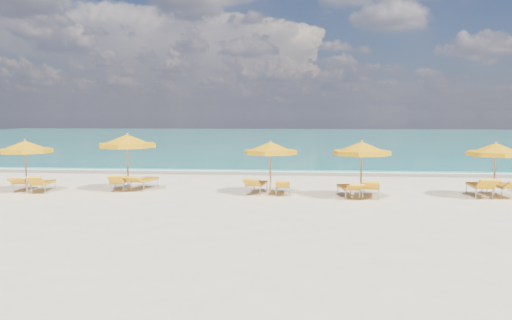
{
  "coord_description": "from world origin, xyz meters",
  "views": [
    {
      "loc": [
        1.83,
        -18.7,
        3.02
      ],
      "look_at": [
        0.0,
        1.5,
        1.2
      ],
      "focal_mm": 35.0,
      "sensor_mm": 36.0,
      "label": 1
    }
  ],
  "objects": [
    {
      "name": "lounger_4_left",
      "position": [
        0.12,
        0.51,
        0.21
      ],
      "size": [
        0.85,
        1.87,
        0.71
      ],
      "rotation": [
        0.0,
        0.0,
        -0.15
      ],
      "color": "#A5A8AD",
      "rests_on": "ground"
    },
    {
      "name": "lounger_3_right",
      "position": [
        -4.57,
        1.07,
        0.22
      ],
      "size": [
        0.96,
        2.01,
        0.69
      ],
      "rotation": [
        0.0,
        0.0,
        -0.19
      ],
      "color": "#A5A8AD",
      "rests_on": "ground"
    },
    {
      "name": "foam_line",
      "position": [
        0.0,
        8.2,
        0.0
      ],
      "size": [
        120.0,
        1.2,
        0.03
      ],
      "primitive_type": "cube",
      "color": "white",
      "rests_on": "ground"
    },
    {
      "name": "whitecap_near",
      "position": [
        -6.0,
        17.0,
        0.0
      ],
      "size": [
        14.0,
        0.36,
        0.05
      ],
      "primitive_type": "cube",
      "color": "white",
      "rests_on": "ground"
    },
    {
      "name": "lounger_5_left",
      "position": [
        3.6,
        -0.16,
        0.21
      ],
      "size": [
        0.89,
        1.85,
        0.65
      ],
      "rotation": [
        0.0,
        0.0,
        0.19
      ],
      "color": "#A5A8AD",
      "rests_on": "ground"
    },
    {
      "name": "lounger_2_right",
      "position": [
        -8.35,
        0.04,
        0.21
      ],
      "size": [
        0.81,
        1.79,
        0.75
      ],
      "rotation": [
        0.0,
        0.0,
        0.15
      ],
      "color": "#A5A8AD",
      "rests_on": "ground"
    },
    {
      "name": "ground_plane",
      "position": [
        0.0,
        0.0,
        0.0
      ],
      "size": [
        120.0,
        120.0,
        0.0
      ],
      "primitive_type": "plane",
      "color": "beige"
    },
    {
      "name": "whitecap_far",
      "position": [
        8.0,
        24.0,
        0.0
      ],
      "size": [
        18.0,
        0.3,
        0.05
      ],
      "primitive_type": "cube",
      "color": "white",
      "rests_on": "ground"
    },
    {
      "name": "umbrella_5",
      "position": [
        4.01,
        -0.47,
        1.81
      ],
      "size": [
        2.49,
        2.49,
        2.13
      ],
      "rotation": [
        0.0,
        0.0,
        -0.21
      ],
      "color": "tan",
      "rests_on": "ground"
    },
    {
      "name": "lounger_6_left",
      "position": [
        8.5,
        0.43,
        0.24
      ],
      "size": [
        0.74,
        1.98,
        0.82
      ],
      "rotation": [
        0.0,
        0.0,
        -0.05
      ],
      "color": "#A5A8AD",
      "rests_on": "ground"
    },
    {
      "name": "lounger_3_left",
      "position": [
        -5.5,
        0.73,
        0.21
      ],
      "size": [
        0.87,
        1.79,
        0.75
      ],
      "rotation": [
        0.0,
        0.0,
        0.19
      ],
      "color": "#A5A8AD",
      "rests_on": "ground"
    },
    {
      "name": "wet_sand_band",
      "position": [
        0.0,
        7.4,
        0.0
      ],
      "size": [
        120.0,
        2.6,
        0.01
      ],
      "primitive_type": "cube",
      "color": "tan",
      "rests_on": "ground"
    },
    {
      "name": "umbrella_2",
      "position": [
        -8.88,
        -0.22,
        1.78
      ],
      "size": [
        2.71,
        2.71,
        2.09
      ],
      "rotation": [
        0.0,
        0.0,
        0.41
      ],
      "color": "tan",
      "rests_on": "ground"
    },
    {
      "name": "umbrella_6",
      "position": [
        8.86,
        0.03,
        1.77
      ],
      "size": [
        2.15,
        2.15,
        2.07
      ],
      "rotation": [
        0.0,
        0.0,
        -0.05
      ],
      "color": "tan",
      "rests_on": "ground"
    },
    {
      "name": "lounger_2_left",
      "position": [
        -9.27,
        0.38,
        0.2
      ],
      "size": [
        0.76,
        1.79,
        0.63
      ],
      "rotation": [
        0.0,
        0.0,
        0.12
      ],
      "color": "#A5A8AD",
      "rests_on": "ground"
    },
    {
      "name": "lounger_6_right",
      "position": [
        9.39,
        0.6,
        0.23
      ],
      "size": [
        0.76,
        2.01,
        0.73
      ],
      "rotation": [
        0.0,
        0.0,
        0.06
      ],
      "color": "#A5A8AD",
      "rests_on": "ground"
    },
    {
      "name": "umbrella_4",
      "position": [
        0.67,
        0.17,
        1.76
      ],
      "size": [
        2.32,
        2.32,
        2.07
      ],
      "rotation": [
        0.0,
        0.0,
        -0.15
      ],
      "color": "tan",
      "rests_on": "ground"
    },
    {
      "name": "lounger_4_right",
      "position": [
        1.14,
        0.37,
        0.2
      ],
      "size": [
        0.59,
        1.7,
        0.66
      ],
      "rotation": [
        0.0,
        0.0,
        0.02
      ],
      "color": "#A5A8AD",
      "rests_on": "ground"
    },
    {
      "name": "ocean",
      "position": [
        0.0,
        48.0,
        0.0
      ],
      "size": [
        120.0,
        80.0,
        0.3
      ],
      "primitive_type": "cube",
      "color": "#167D72",
      "rests_on": "ground"
    },
    {
      "name": "umbrella_3",
      "position": [
        -5.06,
        0.56,
        1.98
      ],
      "size": [
        2.38,
        2.38,
        2.33
      ],
      "rotation": [
        0.0,
        0.0,
        0.04
      ],
      "color": "tan",
      "rests_on": "ground"
    },
    {
      "name": "lounger_5_right",
      "position": [
        4.44,
        -0.04,
        0.23
      ],
      "size": [
        0.91,
        1.98,
        0.75
      ],
      "rotation": [
        0.0,
        0.0,
        -0.16
      ],
      "color": "#A5A8AD",
      "rests_on": "ground"
    }
  ]
}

